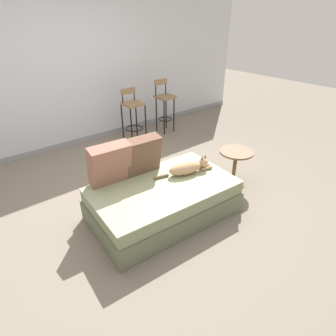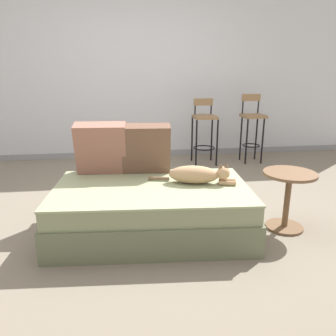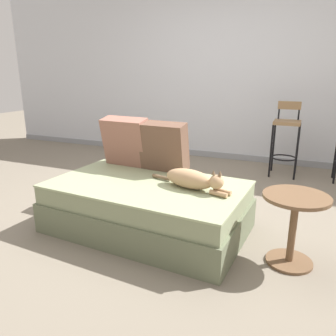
% 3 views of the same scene
% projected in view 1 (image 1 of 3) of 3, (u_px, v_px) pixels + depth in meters
% --- Properties ---
extents(ground_plane, '(16.00, 16.00, 0.00)m').
position_uv_depth(ground_plane, '(144.00, 199.00, 3.59)').
color(ground_plane, slate).
rests_on(ground_plane, ground).
extents(wall_back_panel, '(8.00, 0.10, 2.60)m').
position_uv_depth(wall_back_panel, '(60.00, 69.00, 4.48)').
color(wall_back_panel, silver).
rests_on(wall_back_panel, ground).
extents(wall_baseboard_trim, '(8.00, 0.02, 0.09)m').
position_uv_depth(wall_baseboard_trim, '(74.00, 142.00, 5.05)').
color(wall_baseboard_trim, gray).
rests_on(wall_baseboard_trim, ground).
extents(couch, '(1.68, 1.07, 0.41)m').
position_uv_depth(couch, '(163.00, 200.00, 3.22)').
color(couch, '#636B50').
rests_on(couch, ground).
extents(throw_pillow_corner, '(0.47, 0.28, 0.47)m').
position_uv_depth(throw_pillow_corner, '(110.00, 164.00, 3.05)').
color(throw_pillow_corner, '#936051').
rests_on(throw_pillow_corner, couch).
extents(throw_pillow_middle, '(0.45, 0.26, 0.46)m').
position_uv_depth(throw_pillow_middle, '(142.00, 155.00, 3.26)').
color(throw_pillow_middle, brown).
rests_on(throw_pillow_middle, couch).
extents(cat, '(0.73, 0.27, 0.19)m').
position_uv_depth(cat, '(188.00, 167.00, 3.31)').
color(cat, tan).
rests_on(cat, couch).
extents(bar_stool_near_window, '(0.33, 0.33, 0.94)m').
position_uv_depth(bar_stool_near_window, '(133.00, 111.00, 4.97)').
color(bar_stool_near_window, black).
rests_on(bar_stool_near_window, ground).
extents(bar_stool_by_doorway, '(0.32, 0.32, 0.99)m').
position_uv_depth(bar_stool_by_doorway, '(165.00, 102.00, 5.35)').
color(bar_stool_by_doorway, black).
rests_on(bar_stool_by_doorway, ground).
extents(side_table, '(0.44, 0.44, 0.51)m').
position_uv_depth(side_table, '(235.00, 163.00, 3.74)').
color(side_table, brown).
rests_on(side_table, ground).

